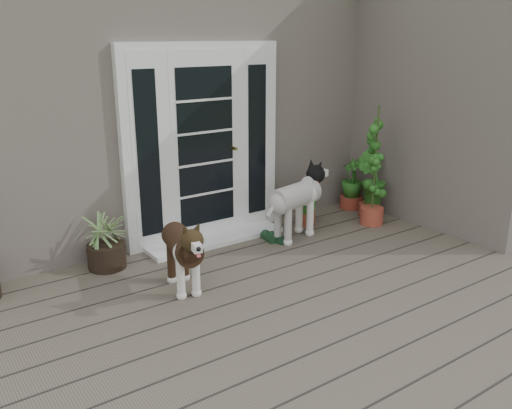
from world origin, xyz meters
TOP-DOWN VIEW (x-y plane):
  - deck at (0.00, 0.40)m, footprint 6.20×4.60m
  - house_main at (0.00, 4.65)m, footprint 7.40×4.00m
  - house_wing at (2.90, 1.50)m, footprint 1.60×2.40m
  - door_unit at (-0.20, 2.60)m, footprint 1.90×0.14m
  - door_step at (-0.20, 2.40)m, footprint 1.60×0.40m
  - brindle_dog at (-1.06, 1.54)m, footprint 0.49×0.82m
  - white_dog at (0.58, 1.96)m, footprint 0.94×0.57m
  - spider_plant at (-1.45, 2.40)m, footprint 0.76×0.76m
  - herb_a at (1.00, 2.26)m, footprint 0.61×0.61m
  - herb_b at (1.88, 2.04)m, footprint 0.48×0.48m
  - herb_c at (1.91, 2.40)m, footprint 0.36×0.36m
  - sapling at (1.66, 1.80)m, footprint 0.50×0.50m
  - clog_left at (0.36, 1.99)m, footprint 0.17×0.30m
  - clog_right at (0.30, 2.07)m, footprint 0.16×0.28m

SIDE VIEW (x-z plane):
  - deck at x=0.00m, z-range 0.00..0.12m
  - door_step at x=-0.20m, z-range 0.12..0.17m
  - clog_right at x=0.30m, z-range 0.12..0.20m
  - clog_left at x=0.36m, z-range 0.12..0.20m
  - herb_c at x=1.91m, z-range 0.12..0.65m
  - herb_a at x=1.00m, z-range 0.12..0.67m
  - herb_b at x=1.88m, z-range 0.12..0.73m
  - brindle_dog at x=-1.06m, z-range 0.12..0.76m
  - spider_plant at x=-1.45m, z-range 0.12..0.78m
  - white_dog at x=0.58m, z-range 0.12..0.85m
  - sapling at x=1.66m, z-range 0.12..1.61m
  - door_unit at x=-0.20m, z-range 0.12..2.27m
  - house_main at x=0.00m, z-range 0.00..3.10m
  - house_wing at x=2.90m, z-range 0.00..3.10m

